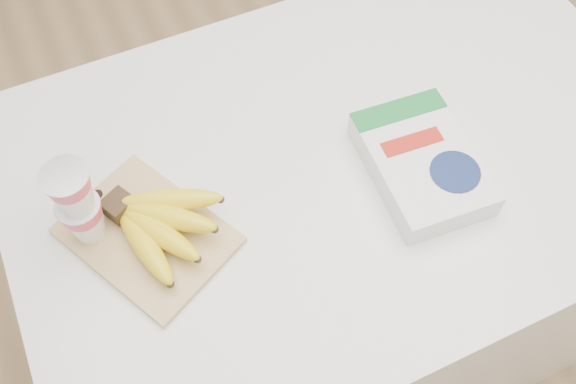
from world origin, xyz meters
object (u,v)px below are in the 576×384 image
(bananas, at_px, (158,223))
(yogurt_stack, at_px, (77,203))
(table, at_px, (333,262))
(cutting_board, at_px, (148,235))
(cereal_box, at_px, (422,163))

(bananas, height_order, yogurt_stack, yogurt_stack)
(yogurt_stack, bearing_deg, bananas, -23.60)
(table, bearing_deg, bananas, -176.78)
(cutting_board, bearing_deg, yogurt_stack, 126.86)
(yogurt_stack, bearing_deg, cutting_board, -26.58)
(yogurt_stack, relative_size, cereal_box, 0.65)
(cereal_box, bearing_deg, cutting_board, 175.29)
(yogurt_stack, height_order, cereal_box, yogurt_stack)
(cutting_board, distance_m, bananas, 0.04)
(table, distance_m, bananas, 0.64)
(cutting_board, bearing_deg, bananas, -38.76)
(cutting_board, relative_size, bananas, 1.30)
(yogurt_stack, bearing_deg, cereal_box, -11.84)
(table, relative_size, bananas, 5.96)
(bananas, bearing_deg, cereal_box, -8.98)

